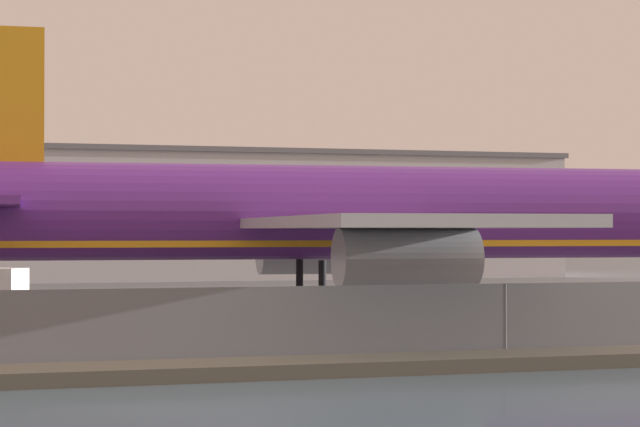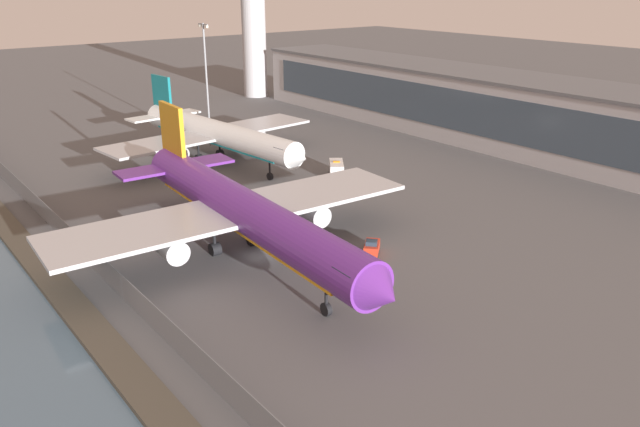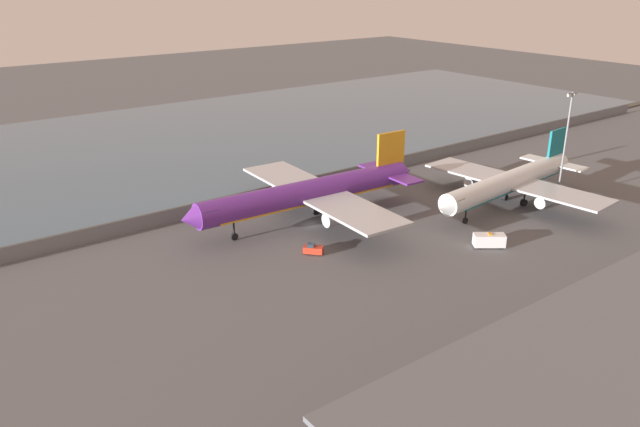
{
  "view_description": "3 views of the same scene",
  "coord_description": "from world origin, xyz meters",
  "px_view_note": "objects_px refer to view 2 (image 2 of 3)",
  "views": [
    {
      "loc": [
        -20.93,
        -60.41,
        4.79
      ],
      "look_at": [
        -2.0,
        2.41,
        5.7
      ],
      "focal_mm": 70.0,
      "sensor_mm": 36.0,
      "label": 1
    },
    {
      "loc": [
        54.58,
        -34.12,
        29.63
      ],
      "look_at": [
        0.37,
        8.21,
        3.42
      ],
      "focal_mm": 35.0,
      "sensor_mm": 36.0,
      "label": 2
    },
    {
      "loc": [
        62.06,
        85.72,
        43.6
      ],
      "look_at": [
        0.22,
        3.1,
        3.21
      ],
      "focal_mm": 35.0,
      "sensor_mm": 36.0,
      "label": 3
    }
  ],
  "objects_px": {
    "cargo_jet_purple": "(242,211)",
    "baggage_tug": "(372,247)",
    "passenger_jet_white_teal": "(215,133)",
    "apron_light_mast_apron_west": "(207,79)",
    "ops_van": "(336,168)"
  },
  "relations": [
    {
      "from": "cargo_jet_purple",
      "to": "baggage_tug",
      "type": "bearing_deg",
      "value": 54.69
    },
    {
      "from": "cargo_jet_purple",
      "to": "ops_van",
      "type": "distance_m",
      "value": 32.63
    },
    {
      "from": "baggage_tug",
      "to": "apron_light_mast_apron_west",
      "type": "bearing_deg",
      "value": 170.46
    },
    {
      "from": "passenger_jet_white_teal",
      "to": "apron_light_mast_apron_west",
      "type": "height_order",
      "value": "apron_light_mast_apron_west"
    },
    {
      "from": "passenger_jet_white_teal",
      "to": "apron_light_mast_apron_west",
      "type": "xyz_separation_m",
      "value": [
        -10.04,
        4.34,
        7.43
      ]
    },
    {
      "from": "cargo_jet_purple",
      "to": "passenger_jet_white_teal",
      "type": "relative_size",
      "value": 1.11
    },
    {
      "from": "cargo_jet_purple",
      "to": "baggage_tug",
      "type": "height_order",
      "value": "cargo_jet_purple"
    },
    {
      "from": "cargo_jet_purple",
      "to": "passenger_jet_white_teal",
      "type": "xyz_separation_m",
      "value": [
        -36.17,
        16.67,
        -0.62
      ]
    },
    {
      "from": "cargo_jet_purple",
      "to": "ops_van",
      "type": "bearing_deg",
      "value": 121.8
    },
    {
      "from": "cargo_jet_purple",
      "to": "passenger_jet_white_teal",
      "type": "bearing_deg",
      "value": 155.26
    },
    {
      "from": "cargo_jet_purple",
      "to": "apron_light_mast_apron_west",
      "type": "height_order",
      "value": "apron_light_mast_apron_west"
    },
    {
      "from": "baggage_tug",
      "to": "apron_light_mast_apron_west",
      "type": "relative_size",
      "value": 0.16
    },
    {
      "from": "cargo_jet_purple",
      "to": "baggage_tug",
      "type": "xyz_separation_m",
      "value": [
        8.38,
        11.83,
        -4.71
      ]
    },
    {
      "from": "passenger_jet_white_teal",
      "to": "baggage_tug",
      "type": "distance_m",
      "value": 45.0
    },
    {
      "from": "cargo_jet_purple",
      "to": "baggage_tug",
      "type": "distance_m",
      "value": 15.24
    }
  ]
}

